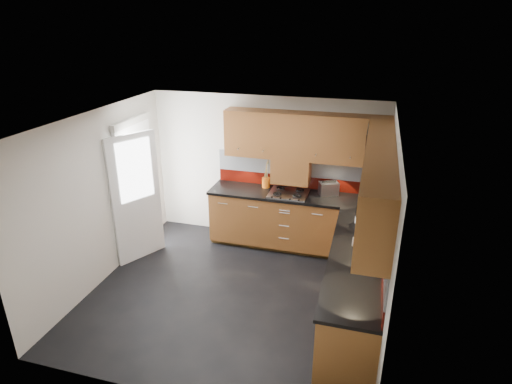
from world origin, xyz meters
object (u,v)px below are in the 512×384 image
(gas_hob, at_px, (288,193))
(toaster, at_px, (329,188))
(utensil_pot, at_px, (266,181))
(food_processor, at_px, (362,215))

(gas_hob, xyz_separation_m, toaster, (0.60, 0.16, 0.09))
(utensil_pot, distance_m, food_processor, 1.81)
(utensil_pot, relative_size, food_processor, 1.72)
(gas_hob, relative_size, food_processor, 2.23)
(utensil_pot, height_order, food_processor, utensil_pot)
(gas_hob, height_order, utensil_pot, utensil_pot)
(toaster, bearing_deg, gas_hob, -165.35)
(gas_hob, bearing_deg, toaster, 14.65)
(toaster, bearing_deg, utensil_pot, 177.94)
(utensil_pot, bearing_deg, food_processor, -30.64)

